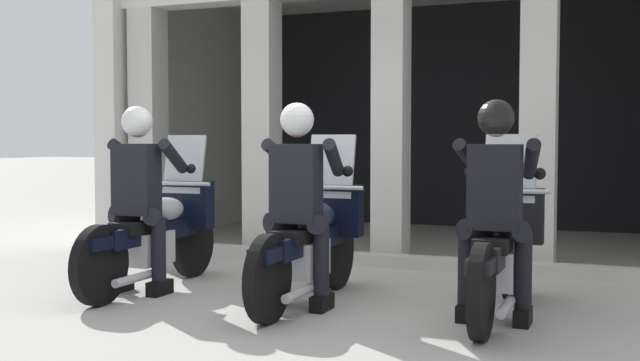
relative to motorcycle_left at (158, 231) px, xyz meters
The scene contains 9 objects.
ground_plane 3.33m from the motorcycle_left, 63.21° to the left, with size 80.00×80.00×0.00m, color #A8A59E.
station_building 4.82m from the motorcycle_left, 71.49° to the left, with size 7.31×4.15×3.50m.
kerb_strip 2.36m from the motorcycle_left, 51.61° to the left, with size 6.81×0.24×0.12m, color #B7B5AD.
motorcycle_left is the anchor object (origin of this frame).
police_officer_left 0.52m from the motorcycle_left, 90.26° to the right, with size 0.63×0.61×1.58m.
motorcycle_center 1.48m from the motorcycle_left, ahead, with size 0.62×2.04×1.35m.
police_officer_center 1.58m from the motorcycle_left, 12.65° to the right, with size 0.63×0.61×1.58m.
motorcycle_right 2.97m from the motorcycle_left, ahead, with size 0.62×2.04×1.35m.
police_officer_right 3.01m from the motorcycle_left, ahead, with size 0.63×0.61×1.58m.
Camera 1 is at (2.33, -5.69, 1.30)m, focal length 43.28 mm.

